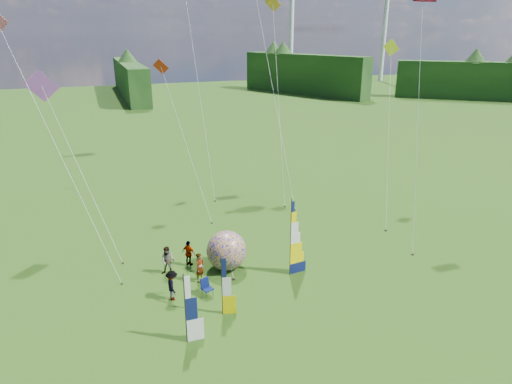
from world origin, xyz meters
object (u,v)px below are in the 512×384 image
object	(u,v)px
spectator_d	(189,253)
camp_chair	(207,288)
bol_inflatable	(227,250)
spectator_a	(200,268)
spectator_b	(168,261)
kite_whale	(269,56)
spectator_c	(172,285)
side_banner_left	(222,287)
side_banner_far	(185,310)
feather_banner_main	(291,239)

from	to	relation	value
spectator_d	camp_chair	size ratio (longest dim) A/B	1.61
bol_inflatable	camp_chair	bearing A→B (deg)	-125.91
spectator_a	spectator_b	bearing A→B (deg)	97.10
camp_chair	kite_whale	xyz separation A→B (m)	(10.04, 16.53, 11.29)
bol_inflatable	spectator_c	world-z (taller)	bol_inflatable
side_banner_left	camp_chair	xyz separation A→B (m)	(-0.31, 1.93, -1.11)
side_banner_left	spectator_d	world-z (taller)	side_banner_left
side_banner_far	feather_banner_main	bearing A→B (deg)	31.19
side_banner_left	spectator_c	size ratio (longest dim) A/B	1.88
spectator_b	bol_inflatable	bearing A→B (deg)	16.92
side_banner_left	spectator_a	bearing A→B (deg)	111.25
side_banner_left	spectator_b	world-z (taller)	side_banner_left
camp_chair	side_banner_left	bearing A→B (deg)	-102.13
bol_inflatable	spectator_b	bearing A→B (deg)	171.23
spectator_a	kite_whale	size ratio (longest dim) A/B	0.08
feather_banner_main	kite_whale	size ratio (longest dim) A/B	0.20
side_banner_far	camp_chair	bearing A→B (deg)	63.01
camp_chair	feather_banner_main	bearing A→B (deg)	-14.91
bol_inflatable	spectator_d	distance (m)	2.45
side_banner_far	spectator_d	size ratio (longest dim) A/B	2.13
feather_banner_main	bol_inflatable	bearing A→B (deg)	141.61
spectator_c	side_banner_far	bearing A→B (deg)	178.08
feather_banner_main	kite_whale	xyz separation A→B (m)	(4.81, 15.95, 9.44)
side_banner_left	camp_chair	world-z (taller)	side_banner_left
spectator_d	side_banner_left	bearing A→B (deg)	143.94
side_banner_left	spectator_b	distance (m)	5.49
kite_whale	feather_banner_main	bearing A→B (deg)	-101.80
feather_banner_main	side_banner_left	size ratio (longest dim) A/B	1.46
spectator_a	spectator_c	size ratio (longest dim) A/B	1.04
spectator_d	feather_banner_main	bearing A→B (deg)	-161.93
side_banner_far	bol_inflatable	size ratio (longest dim) A/B	1.44
spectator_b	spectator_c	distance (m)	2.82
side_banner_left	spectator_d	distance (m)	5.83
spectator_b	spectator_a	bearing A→B (deg)	-16.85
feather_banner_main	spectator_d	xyz separation A→B (m)	(-5.44, 3.24, -1.53)
spectator_c	kite_whale	size ratio (longest dim) A/B	0.07
spectator_c	camp_chair	bearing A→B (deg)	-102.12
spectator_a	side_banner_left	bearing A→B (deg)	-125.49
spectator_d	kite_whale	size ratio (longest dim) A/B	0.07
side_banner_far	spectator_b	xyz separation A→B (m)	(0.28, 6.69, -0.87)
camp_chair	kite_whale	world-z (taller)	kite_whale
spectator_d	kite_whale	xyz separation A→B (m)	(10.25, 12.71, 10.97)
feather_banner_main	camp_chair	bearing A→B (deg)	179.40
bol_inflatable	spectator_a	bearing A→B (deg)	-153.71
side_banner_far	spectator_a	xyz separation A→B (m)	(1.90, 5.21, -0.87)
feather_banner_main	kite_whale	distance (m)	19.15
side_banner_left	spectator_d	xyz separation A→B (m)	(-0.51, 5.75, -0.79)
bol_inflatable	spectator_b	distance (m)	3.56
side_banner_far	camp_chair	size ratio (longest dim) A/B	3.44
feather_banner_main	spectator_a	xyz separation A→B (m)	(-5.23, 1.10, -1.46)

